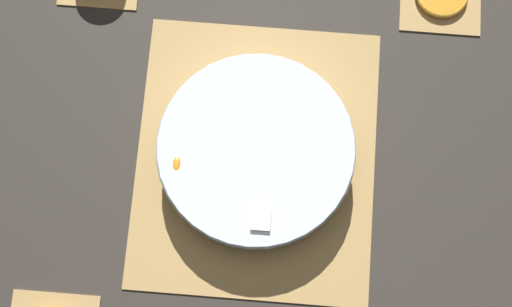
# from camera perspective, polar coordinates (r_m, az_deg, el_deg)

# --- Properties ---
(ground_plane) EXTENTS (6.00, 6.00, 0.00)m
(ground_plane) POSITION_cam_1_polar(r_m,az_deg,el_deg) (1.09, 0.00, -0.37)
(ground_plane) COLOR #2D2823
(bamboo_mat_center) EXTENTS (0.42, 0.36, 0.01)m
(bamboo_mat_center) POSITION_cam_1_polar(r_m,az_deg,el_deg) (1.08, 0.00, -0.34)
(bamboo_mat_center) COLOR #A8844C
(bamboo_mat_center) RESTS_ON ground_plane
(fruit_salad_bowl) EXTENTS (0.29, 0.29, 0.07)m
(fruit_salad_bowl) POSITION_cam_1_polar(r_m,az_deg,el_deg) (1.04, -0.01, 0.13)
(fruit_salad_bowl) COLOR silver
(fruit_salad_bowl) RESTS_ON bamboo_mat_center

